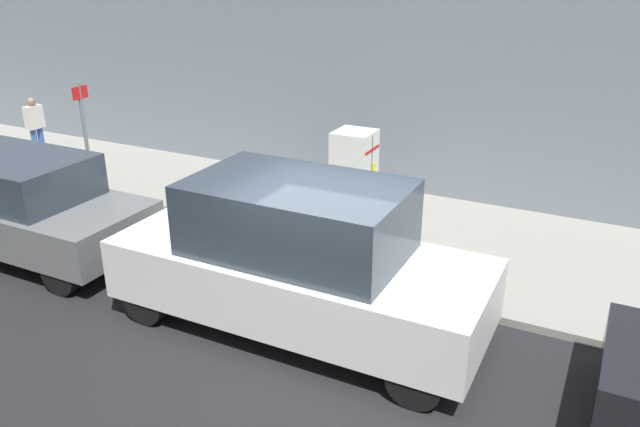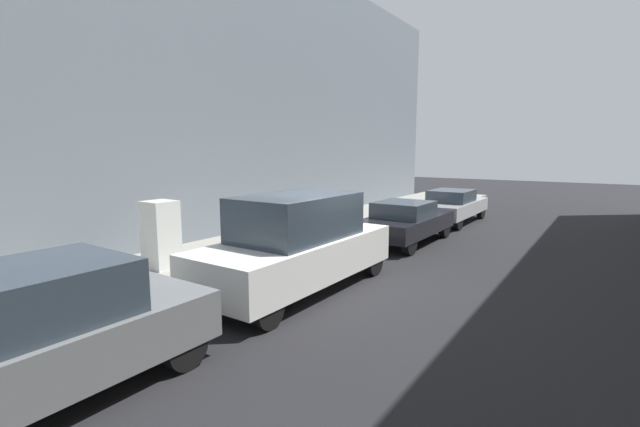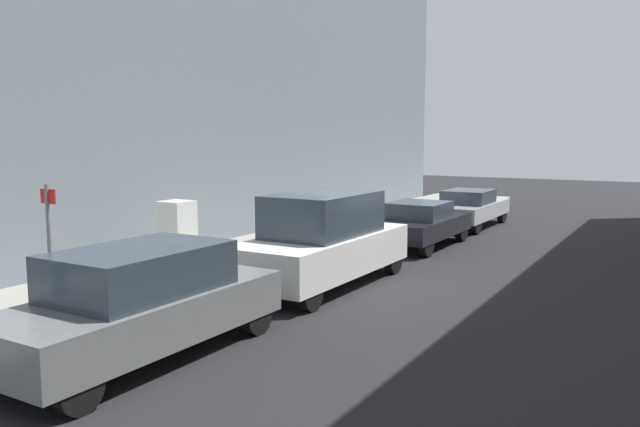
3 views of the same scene
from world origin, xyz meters
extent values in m
plane|color=black|center=(0.00, 0.00, 0.00)|extent=(80.00, 80.00, 0.00)
cube|color=gray|center=(-3.90, 0.00, 0.06)|extent=(4.27, 44.00, 0.12)
cube|color=slate|center=(-6.87, 0.00, 5.39)|extent=(1.68, 39.60, 10.79)
cube|color=silver|center=(-4.16, -1.48, 0.98)|extent=(0.73, 0.71, 1.71)
cube|color=black|center=(-4.16, -1.12, 0.98)|extent=(0.01, 0.01, 1.63)
cube|color=yellow|center=(-4.25, -1.12, 1.14)|extent=(0.16, 0.01, 0.22)
cube|color=red|center=(-4.16, -1.12, 1.53)|extent=(0.66, 0.01, 0.05)
cube|color=red|center=(-4.16, -1.12, 0.64)|extent=(0.66, 0.01, 0.05)
cylinder|color=#47443F|center=(-2.90, -4.72, 0.13)|extent=(0.70, 0.70, 0.02)
cylinder|color=red|center=(-2.28, 4.75, 0.47)|extent=(0.22, 0.22, 0.69)
sphere|color=red|center=(-2.28, 4.75, 0.83)|extent=(0.20, 0.20, 0.20)
sphere|color=black|center=(-4.68, -2.90, 0.39)|extent=(0.53, 0.53, 0.53)
cube|color=slate|center=(-0.45, -6.15, 0.68)|extent=(1.89, 4.82, 0.70)
cube|color=#2D3842|center=(-0.45, -6.15, 1.38)|extent=(1.67, 2.65, 0.70)
cylinder|color=black|center=(-1.27, -4.33, 0.33)|extent=(0.22, 0.66, 0.66)
cylinder|color=black|center=(0.36, -4.33, 0.33)|extent=(0.22, 0.66, 0.66)
cube|color=silver|center=(-0.45, -0.65, 0.76)|extent=(1.99, 5.12, 0.85)
cube|color=#2D3842|center=(-0.45, -0.65, 1.66)|extent=(1.75, 2.81, 0.95)
cylinder|color=black|center=(-1.32, 1.33, 0.33)|extent=(0.22, 0.67, 0.67)
cylinder|color=black|center=(0.41, 1.33, 0.33)|extent=(0.22, 0.67, 0.67)
cylinder|color=black|center=(-1.32, -2.62, 0.33)|extent=(0.22, 0.67, 0.67)
cylinder|color=black|center=(0.41, -2.62, 0.33)|extent=(0.22, 0.67, 0.67)
cube|color=black|center=(-0.45, 5.36, 0.64)|extent=(1.86, 4.38, 0.55)
cube|color=#2D3842|center=(-0.45, 5.14, 1.16)|extent=(1.64, 1.84, 0.50)
cylinder|color=black|center=(-1.25, 6.94, 0.36)|extent=(0.22, 0.72, 0.72)
cylinder|color=black|center=(0.35, 6.94, 0.36)|extent=(0.22, 0.72, 0.72)
cylinder|color=black|center=(-1.25, 3.78, 0.36)|extent=(0.22, 0.72, 0.72)
cylinder|color=black|center=(0.35, 3.78, 0.36)|extent=(0.22, 0.72, 0.72)
cube|color=silver|center=(-0.45, 10.39, 0.64)|extent=(1.79, 4.75, 0.55)
cube|color=#2D3842|center=(-0.45, 10.15, 1.17)|extent=(1.58, 2.00, 0.50)
cylinder|color=black|center=(-1.22, 12.15, 0.37)|extent=(0.22, 0.74, 0.74)
cylinder|color=black|center=(0.31, 12.15, 0.37)|extent=(0.22, 0.74, 0.74)
cylinder|color=black|center=(-1.22, 8.63, 0.37)|extent=(0.22, 0.74, 0.74)
cylinder|color=black|center=(0.31, 8.63, 0.37)|extent=(0.22, 0.74, 0.74)
camera|label=1|loc=(6.09, 2.99, 4.78)|focal=35.00mm
camera|label=2|loc=(5.17, -7.95, 3.09)|focal=24.00mm
camera|label=3|loc=(6.66, -12.76, 3.40)|focal=35.00mm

